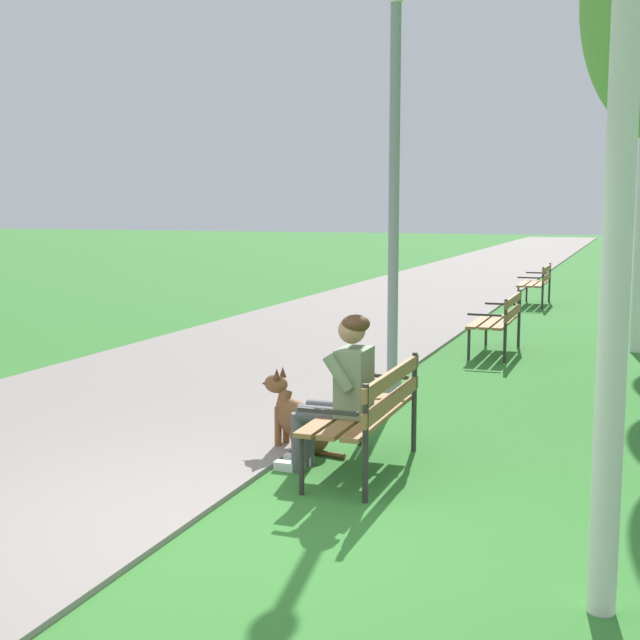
% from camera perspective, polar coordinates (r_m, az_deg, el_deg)
% --- Properties ---
extents(ground_plane, '(120.00, 120.00, 0.00)m').
position_cam_1_polar(ground_plane, '(5.68, -6.79, -13.86)').
color(ground_plane, '#33752D').
extents(paved_path, '(4.36, 60.00, 0.04)m').
position_cam_1_polar(paved_path, '(29.18, 10.76, 3.38)').
color(paved_path, gray).
rests_on(paved_path, ground).
extents(park_bench_near, '(0.55, 1.50, 0.85)m').
position_cam_1_polar(park_bench_near, '(6.75, 3.30, -5.81)').
color(park_bench_near, olive).
rests_on(park_bench_near, ground).
extents(park_bench_mid, '(0.55, 1.50, 0.85)m').
position_cam_1_polar(park_bench_mid, '(12.38, 11.77, 0.15)').
color(park_bench_mid, olive).
rests_on(park_bench_mid, ground).
extents(park_bench_far, '(0.55, 1.50, 0.85)m').
position_cam_1_polar(park_bench_far, '(18.65, 14.16, 2.52)').
color(park_bench_far, olive).
rests_on(park_bench_far, ground).
extents(person_seated_on_near_bench, '(0.74, 0.49, 1.25)m').
position_cam_1_polar(person_seated_on_near_bench, '(6.69, 1.37, -4.45)').
color(person_seated_on_near_bench, '#4C4C51').
rests_on(person_seated_on_near_bench, ground).
extents(dog_brown, '(0.83, 0.36, 0.71)m').
position_cam_1_polar(dog_brown, '(7.34, -1.38, -6.73)').
color(dog_brown, brown).
rests_on(dog_brown, ground).
extents(lamp_post_near, '(0.24, 0.24, 4.39)m').
position_cam_1_polar(lamp_post_near, '(9.00, 4.91, 8.78)').
color(lamp_post_near, gray).
rests_on(lamp_post_near, ground).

